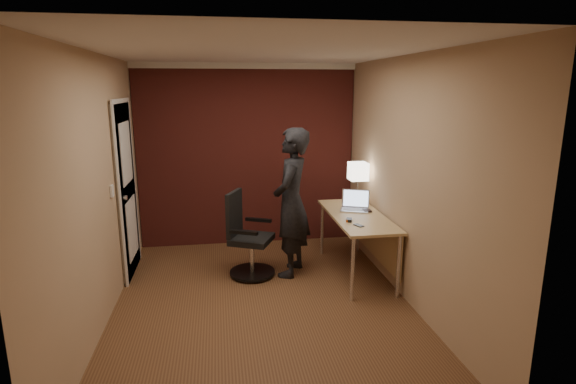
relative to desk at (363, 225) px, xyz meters
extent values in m
plane|color=brown|center=(-1.25, -0.63, -0.60)|extent=(4.00, 4.00, 0.00)
plane|color=white|center=(-1.25, -0.63, 1.90)|extent=(4.00, 4.00, 0.00)
plane|color=tan|center=(-1.25, 1.37, 0.65)|extent=(3.00, 0.00, 3.00)
plane|color=tan|center=(-1.25, -2.63, 0.65)|extent=(3.00, 0.00, 3.00)
plane|color=tan|center=(-2.75, -0.63, 0.65)|extent=(0.00, 4.00, 4.00)
plane|color=tan|center=(0.25, -0.63, 0.65)|extent=(0.00, 4.00, 4.00)
cube|color=maroon|center=(-1.25, 1.34, 0.65)|extent=(2.98, 0.06, 2.50)
cube|color=silver|center=(-1.25, 1.33, 1.86)|extent=(3.00, 0.08, 0.08)
cube|color=silver|center=(-1.25, -2.59, 1.86)|extent=(3.00, 0.08, 0.08)
cube|color=silver|center=(-2.71, -0.63, 1.86)|extent=(0.08, 4.00, 0.08)
cube|color=silver|center=(0.21, -0.63, 1.86)|extent=(0.08, 4.00, 0.08)
cube|color=silver|center=(-2.73, 0.47, 0.40)|extent=(0.05, 0.82, 2.02)
cube|color=silver|center=(-2.71, 0.47, 0.40)|extent=(0.02, 0.92, 2.12)
cylinder|color=silver|center=(-2.68, 0.14, 0.40)|extent=(0.05, 0.05, 0.05)
cube|color=silver|center=(-2.74, -0.18, 0.55)|extent=(0.02, 0.08, 0.12)
cube|color=tan|center=(-0.07, 0.00, 0.11)|extent=(0.60, 1.50, 0.03)
cube|color=tan|center=(0.21, 0.00, -0.17)|extent=(0.02, 1.38, 0.54)
cylinder|color=silver|center=(-0.32, -0.69, -0.25)|extent=(0.04, 0.04, 0.70)
cylinder|color=silver|center=(-0.32, 0.69, -0.25)|extent=(0.04, 0.04, 0.70)
cylinder|color=silver|center=(0.18, -0.69, -0.25)|extent=(0.04, 0.04, 0.70)
cylinder|color=silver|center=(0.18, 0.69, -0.25)|extent=(0.04, 0.04, 0.70)
cube|color=silver|center=(0.08, 0.47, 0.14)|extent=(0.11, 0.11, 0.01)
cylinder|color=silver|center=(0.08, 0.47, 0.29)|extent=(0.01, 0.01, 0.30)
cube|color=white|center=(0.08, 0.47, 0.55)|extent=(0.22, 0.22, 0.22)
cube|color=silver|center=(-0.05, 0.18, 0.14)|extent=(0.39, 0.33, 0.01)
cube|color=silver|center=(-0.01, 0.29, 0.25)|extent=(0.33, 0.17, 0.22)
cube|color=#B2CCF2|center=(-0.01, 0.28, 0.25)|extent=(0.30, 0.15, 0.19)
cube|color=gray|center=(-0.05, 0.17, 0.14)|extent=(0.31, 0.22, 0.00)
cube|color=black|center=(-0.24, -0.25, 0.14)|extent=(0.09, 0.12, 0.03)
cube|color=black|center=(-0.19, -0.42, 0.13)|extent=(0.10, 0.13, 0.01)
cube|color=black|center=(0.09, 0.11, 0.14)|extent=(0.09, 0.11, 0.02)
cylinder|color=black|center=(-1.30, 0.12, -0.56)|extent=(0.54, 0.54, 0.03)
cylinder|color=silver|center=(-1.30, 0.12, -0.36)|extent=(0.06, 0.06, 0.40)
cube|color=black|center=(-1.30, 0.12, -0.15)|extent=(0.58, 0.58, 0.07)
cube|color=black|center=(-1.49, 0.21, 0.15)|extent=(0.21, 0.39, 0.53)
cube|color=black|center=(-1.20, 0.35, 0.01)|extent=(0.32, 0.18, 0.04)
cube|color=black|center=(-1.41, -0.11, 0.01)|extent=(0.32, 0.18, 0.04)
imported|color=black|center=(-0.83, 0.12, 0.27)|extent=(0.64, 0.75, 1.74)
camera|label=1|loc=(-1.65, -4.86, 1.58)|focal=28.00mm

